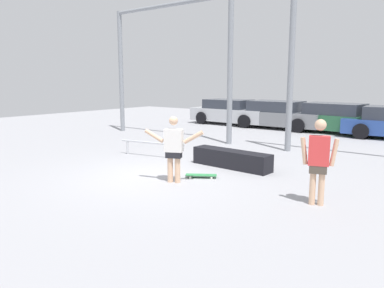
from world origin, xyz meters
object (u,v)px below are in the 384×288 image
grind_rail (152,145)px  parked_car_grey (278,115)px  grind_box (231,159)px  bystander (319,158)px  skateboarder (174,147)px  skateboard (201,175)px  parked_car_green (337,119)px  parked_car_silver (230,112)px

grind_rail → parked_car_grey: 8.96m
grind_box → bystander: bearing=-29.1°
skateboarder → parked_car_grey: 11.05m
skateboard → grind_box: 1.39m
skateboarder → parked_car_grey: skateboarder is taller
parked_car_grey → parked_car_green: 2.83m
skateboarder → skateboard: (0.26, 0.72, -0.78)m
skateboarder → grind_rail: size_ratio=0.69×
skateboard → parked_car_green: (0.10, 10.08, 0.58)m
skateboard → parked_car_grey: (-2.74, 10.05, 0.59)m
parked_car_green → grind_rail: bearing=-102.4°
skateboarder → parked_car_grey: bearing=78.0°
skateboard → grind_box: bearing=56.9°
parked_car_silver → parked_car_green: parked_car_green is taller
skateboard → grind_rail: 2.95m
skateboarder → grind_box: (0.25, 2.10, -0.61)m
grind_box → parked_car_green: size_ratio=0.50×
skateboard → parked_car_grey: 10.43m
grind_rail → parked_car_green: parked_car_green is taller
skateboard → parked_car_silver: (-5.49, 9.99, 0.59)m
bystander → grind_box: bearing=-48.2°
grind_box → bystander: size_ratio=1.41×
parked_car_green → parked_car_grey: bearing=-174.2°
grind_rail → parked_car_green: 9.42m
grind_rail → bystander: bystander is taller
grind_box → bystander: 3.43m
skateboard → parked_car_grey: size_ratio=0.17×
skateboard → skateboarder: bearing=-142.9°
parked_car_green → bystander: (2.84, -10.34, 0.26)m
grind_rail → skateboarder: bearing=-36.2°
grind_box → parked_car_green: (0.10, 8.70, 0.41)m
skateboarder → grind_rail: skateboarder is taller
grind_rail → parked_car_grey: size_ratio=0.51×
grind_rail → bystander: size_ratio=1.37×
parked_car_silver → bystander: bystander is taller
skateboard → parked_car_silver: parked_car_silver is taller
grind_box → parked_car_silver: 10.21m
skateboarder → bystander: size_ratio=0.94×
parked_car_green → bystander: size_ratio=2.79×
parked_car_grey → bystander: bearing=-61.0°
skateboard → bystander: size_ratio=0.45×
grind_box → parked_car_silver: bearing=122.5°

